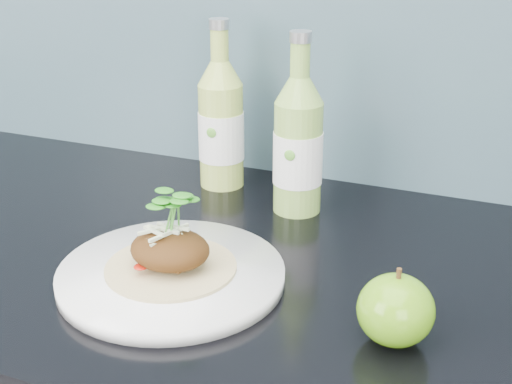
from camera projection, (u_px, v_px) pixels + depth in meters
dinner_plate at (171, 275)px, 0.81m from camera, size 0.28×0.28×0.02m
pork_taco at (170, 247)px, 0.80m from camera, size 0.15×0.15×0.10m
green_apple at (396, 310)px, 0.69m from camera, size 0.09×0.09×0.08m
cider_bottle_left at (221, 125)px, 1.05m from camera, size 0.09×0.09×0.25m
cider_bottle_right at (298, 146)px, 0.96m from camera, size 0.09×0.09×0.25m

